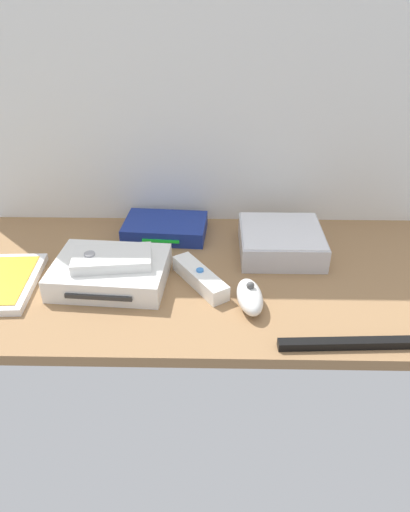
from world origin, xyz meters
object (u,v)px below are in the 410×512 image
mini_computer (281,241)px  sensor_bar (353,343)px  remote_wand (200,278)px  network_router (165,228)px  remote_classic_pad (112,259)px  game_console (111,272)px  remote_nunchuk (250,297)px

mini_computer → sensor_bar: 30.63cm
remote_wand → sensor_bar: (24.75, -17.04, -0.81)cm
network_router → remote_wand: 21.44cm
remote_classic_pad → sensor_bar: remote_classic_pad is taller
network_router → remote_classic_pad: 21.39cm
game_console → remote_wand: size_ratio=1.54×
network_router → remote_nunchuk: bearing=-52.7°
game_console → mini_computer: 35.59cm
remote_classic_pad → remote_wand: bearing=-7.6°
remote_nunchuk → game_console: bearing=158.0°
sensor_bar → remote_nunchuk: bearing=143.9°
network_router → remote_classic_pad: bearing=-108.1°
remote_nunchuk → remote_classic_pad: size_ratio=0.68×
mini_computer → game_console: bearing=-160.6°
remote_wand → network_router: bearing=79.5°
game_console → network_router: bearing=69.9°
mini_computer → remote_classic_pad: size_ratio=1.12×
sensor_bar → mini_computer: bearing=102.8°
network_router → remote_classic_pad: remote_classic_pad is taller
mini_computer → network_router: mini_computer is taller
network_router → remote_classic_pad: (-7.97, -19.50, 3.71)cm
game_console → remote_nunchuk: size_ratio=2.12×
network_router → remote_nunchuk: size_ratio=1.80×
mini_computer → remote_classic_pad: bearing=-159.7°
remote_wand → remote_nunchuk: remote_nunchuk is taller
mini_computer → remote_classic_pad: remote_classic_pad is taller
game_console → network_router: game_console is taller
remote_nunchuk → remote_classic_pad: 26.37cm
game_console → sensor_bar: (41.72, -17.65, -1.50)cm
network_router → game_console: bearing=-110.2°
remote_nunchuk → remote_classic_pad: bearing=158.4°
remote_wand → remote_classic_pad: (-16.29, 0.26, 3.90)cm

